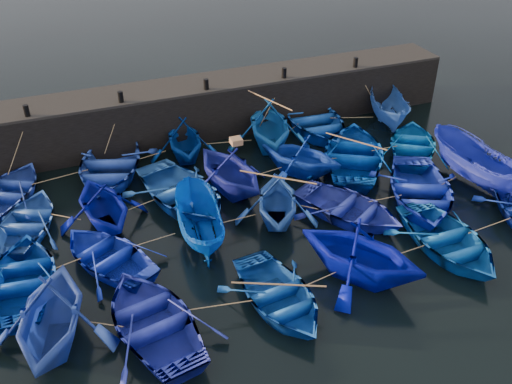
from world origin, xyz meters
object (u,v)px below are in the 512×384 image
object	(u,v)px
boat_8	(182,193)
boat_13	(24,278)
boat_0	(9,191)
boat_20	(50,315)
wooden_crate	(236,141)

from	to	relation	value
boat_8	boat_13	distance (m)	6.93
boat_0	boat_20	world-z (taller)	boat_20
boat_8	boat_20	bearing A→B (deg)	-149.74
boat_0	wooden_crate	bearing A→B (deg)	-168.14
boat_8	wooden_crate	xyz separation A→B (m)	(2.41, 0.14, 1.83)
boat_20	boat_8	bearing A→B (deg)	61.59
boat_8	boat_13	world-z (taller)	boat_8
boat_0	boat_8	bearing A→B (deg)	-174.91
boat_0	boat_13	world-z (taller)	boat_13
boat_0	boat_13	size ratio (longest dim) A/B	0.93
boat_20	wooden_crate	world-z (taller)	wooden_crate
boat_0	boat_8	world-z (taller)	boat_8
boat_8	wooden_crate	bearing A→B (deg)	-12.94
boat_0	wooden_crate	distance (m)	9.58
boat_13	wooden_crate	size ratio (longest dim) A/B	10.17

